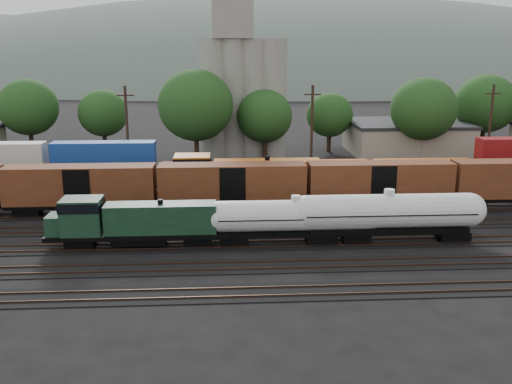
{
  "coord_description": "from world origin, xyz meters",
  "views": [
    {
      "loc": [
        0.3,
        -51.96,
        16.85
      ],
      "look_at": [
        3.48,
        2.0,
        3.0
      ],
      "focal_mm": 40.0,
      "sensor_mm": 36.0,
      "label": 1
    }
  ],
  "objects": [
    {
      "name": "grain_silo",
      "position": [
        3.28,
        36.0,
        11.26
      ],
      "size": [
        13.4,
        5.0,
        29.0
      ],
      "color": "gray",
      "rests_on": "ground"
    },
    {
      "name": "container_wall",
      "position": [
        -15.5,
        15.0,
        2.39
      ],
      "size": [
        163.7,
        2.6,
        5.8
      ],
      "color": "black",
      "rests_on": "ground"
    },
    {
      "name": "ground",
      "position": [
        0.0,
        0.0,
        0.0
      ],
      "size": [
        600.0,
        600.0,
        0.0
      ],
      "primitive_type": "plane",
      "color": "black"
    },
    {
      "name": "utility_poles",
      "position": [
        0.0,
        22.0,
        6.21
      ],
      "size": [
        122.2,
        0.36,
        12.0
      ],
      "color": "black",
      "rests_on": "ground"
    },
    {
      "name": "boxcar_string",
      "position": [
        1.21,
        5.0,
        3.12
      ],
      "size": [
        169.0,
        2.9,
        4.2
      ],
      "color": "black",
      "rests_on": "ground"
    },
    {
      "name": "green_locomotive",
      "position": [
        -7.82,
        -5.0,
        2.39
      ],
      "size": [
        15.7,
        2.77,
        4.16
      ],
      "color": "black",
      "rests_on": "ground"
    },
    {
      "name": "tracks",
      "position": [
        0.0,
        0.0,
        0.05
      ],
      "size": [
        180.0,
        33.2,
        0.2
      ],
      "color": "black",
      "rests_on": "ground"
    },
    {
      "name": "tank_car_b",
      "position": [
        14.64,
        -5.0,
        2.71
      ],
      "size": [
        17.39,
        3.11,
        4.56
      ],
      "color": "white",
      "rests_on": "ground"
    },
    {
      "name": "tree_band",
      "position": [
        4.3,
        37.66,
        7.73
      ],
      "size": [
        160.51,
        24.35,
        14.42
      ],
      "color": "black",
      "rests_on": "ground"
    },
    {
      "name": "orange_locomotive",
      "position": [
        1.84,
        10.0,
        2.79
      ],
      "size": [
        19.74,
        3.29,
        4.94
      ],
      "color": "black",
      "rests_on": "ground"
    },
    {
      "name": "distant_hills",
      "position": [
        23.92,
        260.0,
        -20.56
      ],
      "size": [
        860.0,
        286.0,
        130.0
      ],
      "color": "#59665B",
      "rests_on": "ground"
    },
    {
      "name": "tank_car_a",
      "position": [
        6.49,
        -5.0,
        2.47
      ],
      "size": [
        15.77,
        2.82,
        4.13
      ],
      "color": "white",
      "rests_on": "ground"
    },
    {
      "name": "industrial_sheds",
      "position": [
        6.63,
        35.25,
        2.56
      ],
      "size": [
        119.38,
        17.26,
        5.1
      ],
      "color": "#9E937F",
      "rests_on": "ground"
    }
  ]
}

